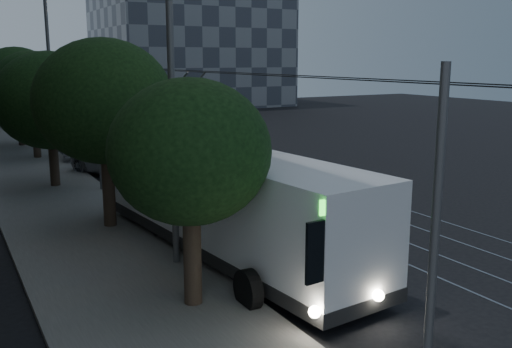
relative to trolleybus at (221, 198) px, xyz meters
The scene contains 19 objects.
ground 4.46m from the trolleybus, ahead, with size 120.00×120.00×0.00m, color black.
sidewalk 20.52m from the trolleybus, 99.57° to the left, with size 5.00×90.00×0.15m, color slate.
tram_rails 21.29m from the trolleybus, 71.88° to the left, with size 4.52×90.00×0.02m.
overhead_wires 20.26m from the trolleybus, 92.48° to the left, with size 2.23×90.00×6.00m.
building_distant_right 60.30m from the trolleybus, 68.17° to the left, with size 22.00×18.00×24.00m, color #3C424D.
trolleybus is the anchor object (origin of this frame).
pickup_silver 13.48m from the trolleybus, 85.92° to the left, with size 2.92×6.32×1.76m, color #A6A8AE.
car_white_a 19.20m from the trolleybus, 90.10° to the left, with size 1.50×3.73×1.27m, color silver.
car_white_b 19.69m from the trolleybus, 90.14° to the left, with size 1.91×4.69×1.36m, color silver.
car_white_c 25.50m from the trolleybus, 89.15° to the left, with size 1.32×3.77×1.24m, color white.
car_white_d 32.24m from the trolleybus, 87.51° to the left, with size 1.47×3.66×1.25m, color #ADAEB2.
tree_0 4.67m from the trolleybus, 125.28° to the right, with size 3.83×3.83×5.63m.
tree_1 5.61m from the trolleybus, 119.67° to the left, with size 4.82×4.82×6.76m.
tree_2 12.63m from the trolleybus, 103.52° to the left, with size 5.00×5.00×6.40m.
tree_3 21.04m from the trolleybus, 96.60° to the left, with size 4.62×4.62×6.51m.
tree_4 26.79m from the trolleybus, 95.50° to the left, with size 5.39×5.39×6.84m.
tree_5 39.14m from the trolleybus, 93.52° to the left, with size 5.45×5.45×6.88m.
streetlamp_near 4.50m from the trolleybus, 159.45° to the right, with size 2.43×0.44×10.05m.
streetlamp_far 20.05m from the trolleybus, 93.31° to the left, with size 2.54×0.44×10.56m.
Camera 1 is at (-11.54, -15.76, 6.04)m, focal length 40.00 mm.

